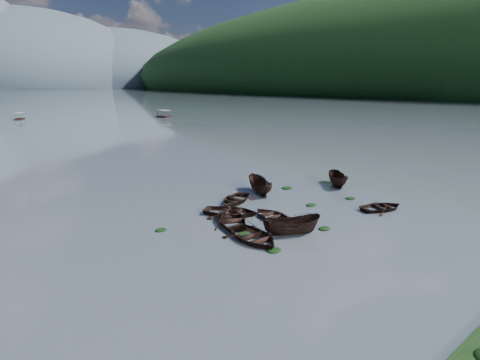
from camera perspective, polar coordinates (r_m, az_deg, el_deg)
ground_plane at (r=29.69m, az=14.81°, el=-8.33°), size 2400.00×2400.00×0.00m
right_hill_far at (r=537.08m, az=25.80°, el=12.02°), size 520.00×1200.00×190.00m
haze_mtn_c at (r=930.24m, az=-29.40°, el=12.12°), size 520.00×520.00×260.00m
haze_mtn_d at (r=977.85m, az=-18.76°, el=13.23°), size 520.00×520.00×220.00m
rowboat_0 at (r=28.11m, az=1.96°, el=-9.16°), size 3.81×5.12×1.01m
rowboat_1 at (r=31.57m, az=-1.39°, el=-6.41°), size 5.22×5.91×1.01m
rowboat_2 at (r=29.35m, az=7.82°, el=-8.23°), size 4.78×3.72×1.75m
rowboat_3 at (r=32.55m, az=4.91°, el=-5.81°), size 3.09×4.22×0.85m
rowboat_4 at (r=36.91m, az=20.81°, el=-4.24°), size 4.96×4.19×0.87m
rowboat_5 at (r=43.79m, az=14.67°, el=-0.86°), size 4.30×4.70×1.79m
rowboat_6 at (r=33.21m, az=-1.46°, el=-5.33°), size 5.67×5.92×1.00m
rowboat_7 at (r=36.66m, az=-0.82°, el=-3.38°), size 5.43×4.88×0.92m
rowboat_8 at (r=39.65m, az=2.97°, el=-2.00°), size 3.52×5.14×1.86m
weed_clump_0 at (r=26.55m, az=5.23°, el=-10.71°), size 1.06×0.86×0.23m
weed_clump_1 at (r=29.10m, az=0.52°, el=-8.29°), size 1.00×0.80×0.22m
weed_clump_2 at (r=30.85m, az=12.73°, el=-7.31°), size 1.03×0.82×0.22m
weed_clump_3 at (r=36.25m, az=10.76°, el=-3.86°), size 1.02×0.86×0.23m
weed_clump_4 at (r=39.26m, az=16.47°, el=-2.77°), size 1.07×0.85×0.22m
weed_clump_5 at (r=30.48m, az=-11.99°, el=-7.54°), size 0.95×0.77×0.20m
weed_clump_6 at (r=36.01m, az=-1.20°, el=-3.72°), size 0.98×0.81×0.20m
weed_clump_7 at (r=41.60m, az=7.17°, el=-1.30°), size 1.22×0.97×0.27m
pontoon_centre at (r=138.82m, az=-30.57°, el=7.95°), size 3.94×5.62×1.99m
pontoon_right at (r=130.56m, az=-11.52°, el=9.37°), size 2.86×6.02×2.24m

